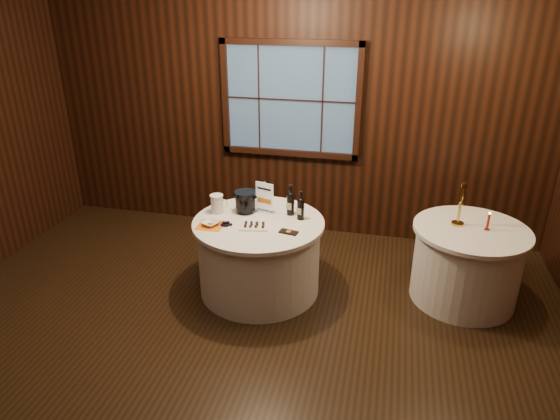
% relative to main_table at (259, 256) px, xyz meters
% --- Properties ---
extents(ground, '(6.00, 6.00, 0.00)m').
position_rel_main_table_xyz_m(ground, '(0.00, -1.00, -0.39)').
color(ground, black).
rests_on(ground, ground).
extents(back_wall, '(6.00, 0.10, 3.00)m').
position_rel_main_table_xyz_m(back_wall, '(0.00, 1.48, 1.16)').
color(back_wall, black).
rests_on(back_wall, ground).
extents(main_table, '(1.28, 1.28, 0.77)m').
position_rel_main_table_xyz_m(main_table, '(0.00, 0.00, 0.00)').
color(main_table, white).
rests_on(main_table, ground).
extents(side_table, '(1.08, 1.08, 0.77)m').
position_rel_main_table_xyz_m(side_table, '(2.00, 0.30, 0.00)').
color(side_table, white).
rests_on(side_table, ground).
extents(sign_stand, '(0.19, 0.14, 0.32)m').
position_rel_main_table_xyz_m(sign_stand, '(0.01, 0.23, 0.49)').
color(sign_stand, silver).
rests_on(sign_stand, main_table).
extents(port_bottle_left, '(0.08, 0.08, 0.32)m').
position_rel_main_table_xyz_m(port_bottle_left, '(0.27, 0.22, 0.52)').
color(port_bottle_left, black).
rests_on(port_bottle_left, main_table).
extents(port_bottle_right, '(0.07, 0.08, 0.29)m').
position_rel_main_table_xyz_m(port_bottle_right, '(0.39, 0.14, 0.51)').
color(port_bottle_right, black).
rests_on(port_bottle_right, main_table).
extents(ice_bucket, '(0.22, 0.22, 0.22)m').
position_rel_main_table_xyz_m(ice_bucket, '(-0.18, 0.18, 0.50)').
color(ice_bucket, black).
rests_on(ice_bucket, main_table).
extents(chocolate_plate, '(0.30, 0.23, 0.04)m').
position_rel_main_table_xyz_m(chocolate_plate, '(-0.01, -0.14, 0.40)').
color(chocolate_plate, white).
rests_on(chocolate_plate, main_table).
extents(chocolate_box, '(0.18, 0.12, 0.01)m').
position_rel_main_table_xyz_m(chocolate_box, '(0.34, -0.18, 0.39)').
color(chocolate_box, black).
rests_on(chocolate_box, main_table).
extents(grape_bunch, '(0.18, 0.10, 0.04)m').
position_rel_main_table_xyz_m(grape_bunch, '(-0.27, -0.18, 0.40)').
color(grape_bunch, black).
rests_on(grape_bunch, main_table).
extents(glass_pitcher, '(0.17, 0.13, 0.19)m').
position_rel_main_table_xyz_m(glass_pitcher, '(-0.45, 0.10, 0.48)').
color(glass_pitcher, white).
rests_on(glass_pitcher, main_table).
extents(orange_napkin, '(0.25, 0.25, 0.00)m').
position_rel_main_table_xyz_m(orange_napkin, '(-0.42, -0.20, 0.38)').
color(orange_napkin, orange).
rests_on(orange_napkin, main_table).
extents(cracker_bowl, '(0.20, 0.20, 0.04)m').
position_rel_main_table_xyz_m(cracker_bowl, '(-0.42, -0.20, 0.41)').
color(cracker_bowl, white).
rests_on(cracker_bowl, orange_napkin).
extents(brass_candlestick, '(0.12, 0.12, 0.42)m').
position_rel_main_table_xyz_m(brass_candlestick, '(1.87, 0.35, 0.53)').
color(brass_candlestick, gold).
rests_on(brass_candlestick, side_table).
extents(red_candle, '(0.05, 0.05, 0.19)m').
position_rel_main_table_xyz_m(red_candle, '(2.12, 0.29, 0.46)').
color(red_candle, gold).
rests_on(red_candle, side_table).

